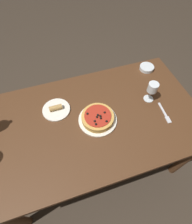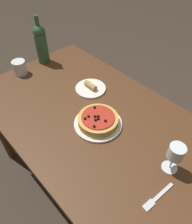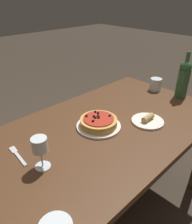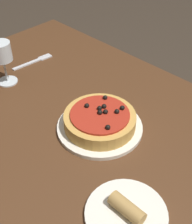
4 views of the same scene
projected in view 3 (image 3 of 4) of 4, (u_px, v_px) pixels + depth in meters
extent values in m
plane|color=#382D23|center=(103.00, 209.00, 1.57)|extent=(14.00, 14.00, 0.00)
cube|color=#4C2D19|center=(105.00, 129.00, 1.23)|extent=(1.44, 0.82, 0.03)
cylinder|color=#4C2D19|center=(126.00, 118.00, 2.02)|extent=(0.06, 0.06, 0.67)
cylinder|color=white|center=(99.00, 126.00, 1.21)|extent=(0.25, 0.25, 0.01)
cylinder|color=gold|center=(99.00, 122.00, 1.20)|extent=(0.20, 0.20, 0.04)
cylinder|color=#A82819|center=(99.00, 119.00, 1.19)|extent=(0.17, 0.17, 0.01)
sphere|color=black|center=(93.00, 121.00, 1.15)|extent=(0.01, 0.01, 0.01)
sphere|color=black|center=(99.00, 117.00, 1.18)|extent=(0.01, 0.01, 0.01)
sphere|color=black|center=(98.00, 116.00, 1.20)|extent=(0.01, 0.01, 0.01)
sphere|color=black|center=(98.00, 113.00, 1.23)|extent=(0.01, 0.01, 0.01)
sphere|color=black|center=(86.00, 116.00, 1.20)|extent=(0.01, 0.01, 0.01)
sphere|color=black|center=(95.00, 117.00, 1.18)|extent=(0.01, 0.01, 0.01)
sphere|color=black|center=(99.00, 117.00, 1.18)|extent=(0.01, 0.01, 0.01)
sphere|color=black|center=(96.00, 111.00, 1.24)|extent=(0.01, 0.01, 0.01)
sphere|color=black|center=(110.00, 116.00, 1.20)|extent=(0.01, 0.01, 0.01)
sphere|color=black|center=(94.00, 116.00, 1.19)|extent=(0.01, 0.01, 0.01)
cylinder|color=silver|center=(43.00, 166.00, 0.94)|extent=(0.07, 0.07, 0.00)
cylinder|color=silver|center=(42.00, 158.00, 0.92)|extent=(0.01, 0.01, 0.08)
cylinder|color=silver|center=(40.00, 145.00, 0.88)|extent=(0.07, 0.07, 0.06)
cylinder|color=#2D5633|center=(182.00, 84.00, 1.50)|extent=(0.08, 0.08, 0.20)
sphere|color=#2D5633|center=(186.00, 67.00, 1.45)|extent=(0.08, 0.08, 0.08)
cylinder|color=#2D5633|center=(188.00, 58.00, 1.42)|extent=(0.03, 0.03, 0.08)
cylinder|color=silver|center=(156.00, 84.00, 1.64)|extent=(0.08, 0.08, 0.09)
cube|color=silver|center=(20.00, 159.00, 0.98)|extent=(0.02, 0.12, 0.00)
cube|color=silver|center=(13.00, 150.00, 1.04)|extent=(0.03, 0.05, 0.00)
cylinder|color=white|center=(147.00, 121.00, 1.26)|extent=(0.18, 0.18, 0.01)
cylinder|color=#B2894C|center=(148.00, 118.00, 1.24)|extent=(0.08, 0.03, 0.03)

